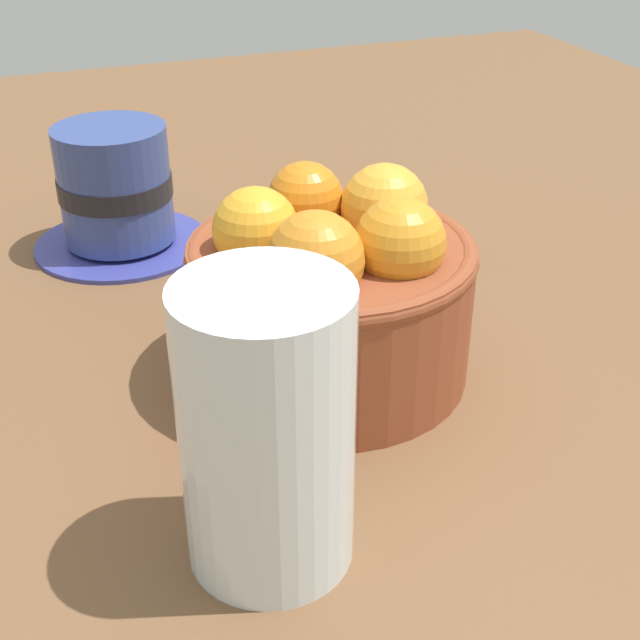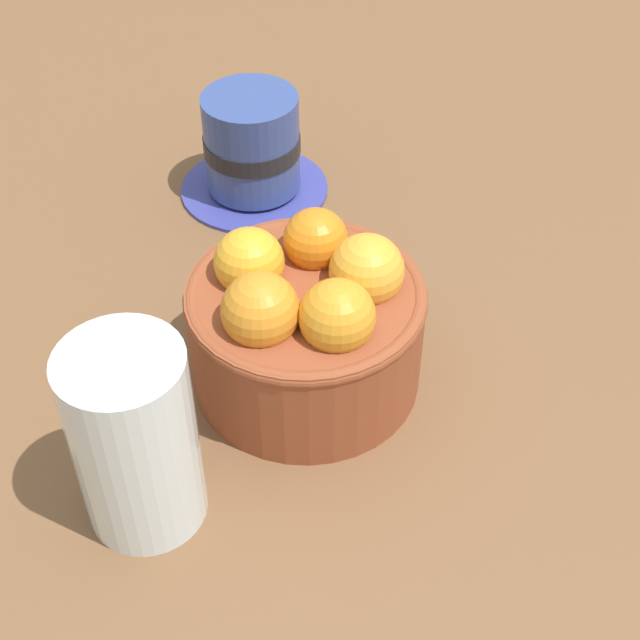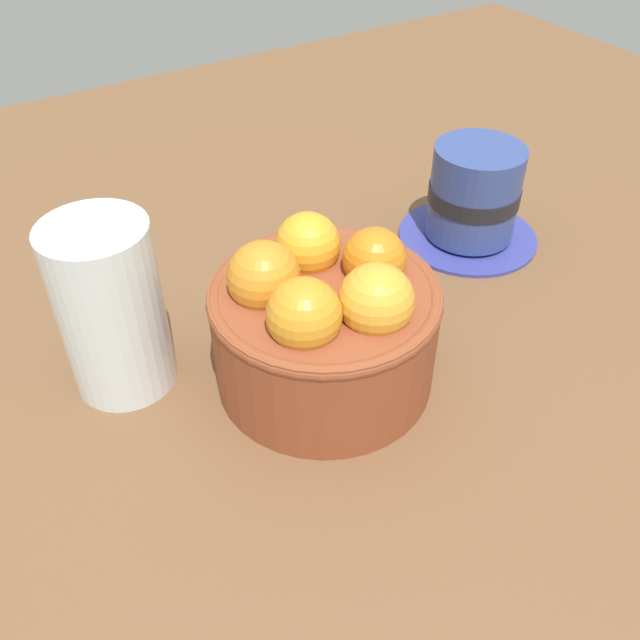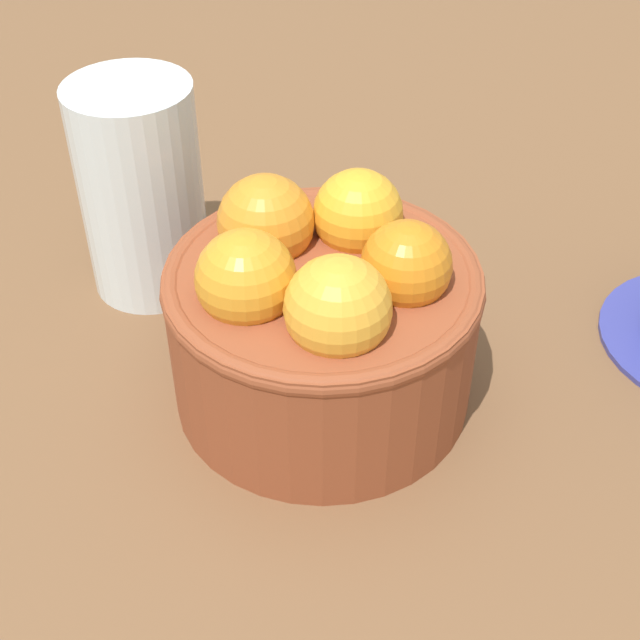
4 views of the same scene
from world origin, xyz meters
TOP-DOWN VIEW (x-y plane):
  - ground_plane at (0.00, 0.00)cm, footprint 135.54×112.18cm
  - terracotta_bowl at (0.04, 0.02)cm, footprint 14.25×14.25cm
  - water_glass at (11.05, -6.92)cm, footprint 6.47×6.47cm

SIDE VIEW (x-z plane):
  - ground_plane at x=0.00cm, z-range -3.39..0.00cm
  - terracotta_bowl at x=0.04cm, z-range -0.38..9.98cm
  - water_glass at x=11.05cm, z-range 0.00..11.65cm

